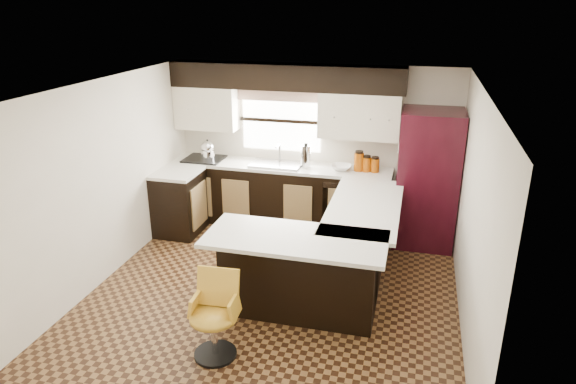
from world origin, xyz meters
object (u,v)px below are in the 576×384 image
(peninsula_long, at_px, (359,242))
(refrigerator, at_px, (427,179))
(bar_chair, at_px, (213,318))
(peninsula_return, at_px, (299,275))

(peninsula_long, relative_size, refrigerator, 1.03)
(peninsula_long, distance_m, bar_chair, 2.23)
(peninsula_return, bearing_deg, peninsula_long, 61.70)
(peninsula_return, bearing_deg, bar_chair, -123.04)
(refrigerator, bearing_deg, peninsula_return, -121.13)
(refrigerator, xyz_separation_m, bar_chair, (-1.91, -3.09, -0.52))
(peninsula_long, distance_m, refrigerator, 1.49)
(peninsula_long, distance_m, peninsula_return, 1.11)
(peninsula_long, relative_size, peninsula_return, 1.18)
(refrigerator, distance_m, bar_chair, 3.67)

